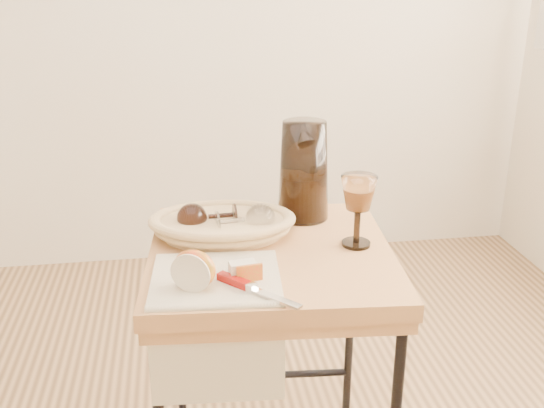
{
  "coord_description": "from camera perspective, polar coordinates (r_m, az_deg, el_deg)",
  "views": [
    {
      "loc": [
        0.15,
        -1.05,
        1.35
      ],
      "look_at": [
        0.35,
        0.26,
        0.84
      ],
      "focal_mm": 41.89,
      "sensor_mm": 36.0,
      "label": 1
    }
  ],
  "objects": [
    {
      "name": "side_table",
      "position": [
        1.68,
        -0.11,
        -15.27
      ],
      "size": [
        0.61,
        0.61,
        0.72
      ],
      "primitive_type": null,
      "rotation": [
        0.0,
        0.0,
        -0.08
      ],
      "color": "olive",
      "rests_on": "floor"
    },
    {
      "name": "tea_towel",
      "position": [
        1.36,
        -5.06,
        -6.65
      ],
      "size": [
        0.29,
        0.26,
        0.01
      ],
      "primitive_type": "cube",
      "rotation": [
        0.0,
        0.0,
        -0.07
      ],
      "color": "beige",
      "rests_on": "side_table"
    },
    {
      "name": "bread_basket",
      "position": [
        1.55,
        -4.46,
        -2.04
      ],
      "size": [
        0.33,
        0.24,
        0.05
      ],
      "primitive_type": null,
      "rotation": [
        0.0,
        0.0,
        -0.09
      ],
      "color": "#9F784F",
      "rests_on": "side_table"
    },
    {
      "name": "goblet_lying_a",
      "position": [
        1.55,
        -5.55,
        -1.13
      ],
      "size": [
        0.12,
        0.08,
        0.07
      ],
      "primitive_type": null,
      "rotation": [
        0.0,
        0.0,
        3.21
      ],
      "color": "black",
      "rests_on": "bread_basket"
    },
    {
      "name": "goblet_lying_b",
      "position": [
        1.53,
        -2.7,
        -1.44
      ],
      "size": [
        0.13,
        0.08,
        0.07
      ],
      "primitive_type": null,
      "rotation": [
        0.0,
        0.0,
        0.1
      ],
      "color": "white",
      "rests_on": "bread_basket"
    },
    {
      "name": "pitcher",
      "position": [
        1.63,
        2.86,
        3.03
      ],
      "size": [
        0.22,
        0.29,
        0.3
      ],
      "primitive_type": null,
      "rotation": [
        0.0,
        0.0,
        0.22
      ],
      "color": "black",
      "rests_on": "side_table"
    },
    {
      "name": "wine_goblet",
      "position": [
        1.49,
        7.71,
        -0.62
      ],
      "size": [
        0.1,
        0.1,
        0.18
      ],
      "primitive_type": null,
      "rotation": [
        0.0,
        0.0,
        0.16
      ],
      "color": "white",
      "rests_on": "side_table"
    },
    {
      "name": "apple_half",
      "position": [
        1.3,
        -6.98,
        -5.8
      ],
      "size": [
        0.1,
        0.08,
        0.08
      ],
      "primitive_type": "ellipsoid",
      "rotation": [
        0.0,
        0.0,
        -0.42
      ],
      "color": "red",
      "rests_on": "tea_towel"
    },
    {
      "name": "apple_wedge",
      "position": [
        1.34,
        -2.65,
        -5.95
      ],
      "size": [
        0.06,
        0.04,
        0.04
      ],
      "primitive_type": "cube",
      "rotation": [
        0.0,
        0.0,
        0.15
      ],
      "color": "beige",
      "rests_on": "tea_towel"
    },
    {
      "name": "table_knife",
      "position": [
        1.29,
        -1.57,
        -7.61
      ],
      "size": [
        0.16,
        0.16,
        0.02
      ],
      "primitive_type": null,
      "rotation": [
        0.0,
        0.0,
        -0.81
      ],
      "color": "silver",
      "rests_on": "tea_towel"
    }
  ]
}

